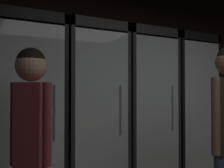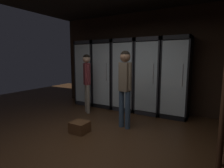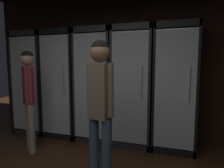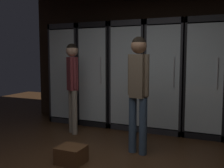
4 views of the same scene
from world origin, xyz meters
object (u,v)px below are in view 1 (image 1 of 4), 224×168
(cooler_far_right, at_px, (183,113))
(shopper_near, at_px, (31,135))
(cooler_left, at_px, (25,123))
(cooler_right, at_px, (141,116))
(cooler_center, at_px, (89,119))

(cooler_far_right, xyz_separation_m, shopper_near, (-2.17, -0.87, 0.02))
(cooler_left, distance_m, cooler_right, 1.37)
(cooler_left, relative_size, cooler_right, 1.00)
(cooler_center, relative_size, cooler_right, 1.00)
(cooler_left, bearing_deg, shopper_near, -97.31)
(cooler_center, distance_m, cooler_far_right, 1.37)
(cooler_right, bearing_deg, cooler_center, 179.87)
(cooler_center, relative_size, shopper_near, 1.27)
(cooler_center, xyz_separation_m, cooler_far_right, (1.37, -0.00, 0.00))
(cooler_left, bearing_deg, cooler_center, 0.08)
(cooler_right, xyz_separation_m, cooler_far_right, (0.69, -0.00, -0.00))
(cooler_far_right, bearing_deg, shopper_near, -158.23)
(cooler_right, bearing_deg, cooler_far_right, -0.04)
(cooler_left, height_order, cooler_right, same)
(cooler_center, distance_m, cooler_right, 0.69)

